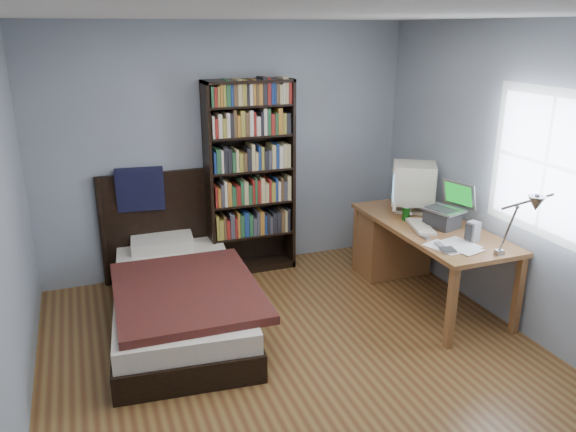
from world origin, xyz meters
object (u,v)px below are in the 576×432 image
object	(u,v)px
soda_can	(406,214)
bed	(177,292)
laptop	(444,215)
speaker	(473,232)
keyboard	(421,227)
bookshelf	(250,178)
desk	(401,239)
crt_monitor	(412,184)
desk_lamp	(531,209)

from	to	relation	value
soda_can	bed	xyz separation A→B (m)	(-2.11, 0.23, -0.54)
laptop	speaker	distance (m)	0.40
keyboard	bed	world-z (taller)	bed
speaker	bookshelf	distance (m)	2.23
desk	bed	distance (m)	2.26
keyboard	soda_can	size ratio (longest dim) A/B	3.39
speaker	soda_can	bearing A→B (deg)	93.70
soda_can	crt_monitor	bearing A→B (deg)	49.59
keyboard	bookshelf	world-z (taller)	bookshelf
desk	desk_lamp	world-z (taller)	desk_lamp
bookshelf	desk	bearing A→B (deg)	-30.15
desk_lamp	soda_can	xyz separation A→B (m)	(-0.12, 1.36, -0.44)
keyboard	bed	bearing A→B (deg)	-177.11
bookshelf	bed	world-z (taller)	bookshelf
desk_lamp	bed	xyz separation A→B (m)	(-2.23, 1.59, -0.98)
desk	bookshelf	xyz separation A→B (m)	(-1.33, 0.77, 0.56)
keyboard	bed	distance (m)	2.23
bed	speaker	bearing A→B (deg)	-21.14
desk	laptop	xyz separation A→B (m)	(0.08, -0.55, 0.42)
laptop	soda_can	bearing A→B (deg)	128.78
bed	soda_can	bearing A→B (deg)	-6.28
keyboard	bookshelf	bearing A→B (deg)	148.36
desk	soda_can	size ratio (longest dim) A/B	13.86
laptop	soda_can	size ratio (longest dim) A/B	3.34
desk	bookshelf	size ratio (longest dim) A/B	0.87
laptop	crt_monitor	bearing A→B (deg)	93.85
soda_can	laptop	bearing A→B (deg)	-51.22
laptop	speaker	bearing A→B (deg)	-89.19
keyboard	bookshelf	size ratio (longest dim) A/B	0.21
desk_lamp	keyboard	bearing A→B (deg)	95.64
keyboard	soda_can	distance (m)	0.24
desk_lamp	bookshelf	distance (m)	2.75
crt_monitor	desk	bearing A→B (deg)	131.29
laptop	keyboard	xyz separation A→B (m)	(-0.21, 0.03, -0.10)
soda_can	speaker	bearing A→B (deg)	-71.40
desk_lamp	bed	world-z (taller)	desk_lamp
laptop	speaker	world-z (taller)	laptop
crt_monitor	laptop	world-z (taller)	crt_monitor
crt_monitor	soda_can	xyz separation A→B (m)	(-0.19, -0.22, -0.21)
bookshelf	desk_lamp	bearing A→B (deg)	-61.54
crt_monitor	laptop	xyz separation A→B (m)	(0.03, -0.49, -0.16)
desk	bookshelf	distance (m)	1.64
bed	laptop	bearing A→B (deg)	-12.26
crt_monitor	laptop	bearing A→B (deg)	-86.15
crt_monitor	desk_lamp	distance (m)	1.60
desk	crt_monitor	size ratio (longest dim) A/B	2.92
crt_monitor	bed	size ratio (longest dim) A/B	0.26
laptop	bookshelf	world-z (taller)	bookshelf
laptop	desk_lamp	world-z (taller)	desk_lamp
desk	speaker	bearing A→B (deg)	-84.87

